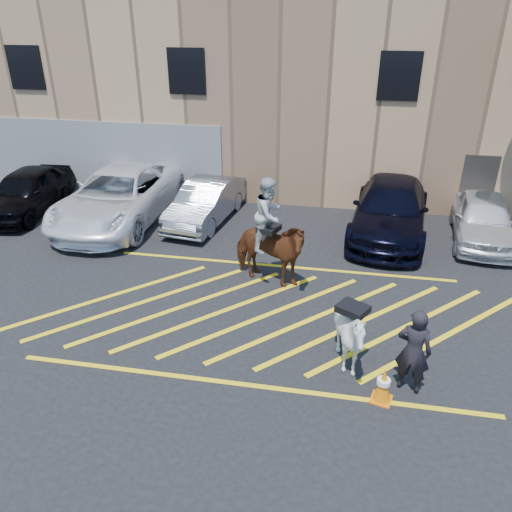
% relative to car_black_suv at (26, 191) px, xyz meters
% --- Properties ---
extents(ground, '(90.00, 90.00, 0.00)m').
position_rel_car_black_suv_xyz_m(ground, '(9.40, -4.70, -0.77)').
color(ground, black).
rests_on(ground, ground).
extents(car_black_suv, '(2.05, 4.58, 1.53)m').
position_rel_car_black_suv_xyz_m(car_black_suv, '(0.00, 0.00, 0.00)').
color(car_black_suv, black).
rests_on(car_black_suv, ground).
extents(car_white_pickup, '(3.02, 6.31, 1.74)m').
position_rel_car_black_suv_xyz_m(car_white_pickup, '(3.54, -0.12, 0.10)').
color(car_white_pickup, white).
rests_on(car_white_pickup, ground).
extents(car_silver_sedan, '(2.00, 4.31, 1.37)m').
position_rel_car_black_suv_xyz_m(car_silver_sedan, '(6.42, 0.31, -0.08)').
color(car_silver_sedan, gray).
rests_on(car_silver_sedan, ground).
extents(car_blue_suv, '(2.93, 5.82, 1.62)m').
position_rel_car_black_suv_xyz_m(car_blue_suv, '(12.47, 0.48, 0.05)').
color(car_blue_suv, black).
rests_on(car_blue_suv, ground).
extents(car_white_suv, '(2.19, 4.38, 1.43)m').
position_rel_car_black_suv_xyz_m(car_white_suv, '(15.26, 0.40, -0.05)').
color(car_white_suv, silver).
rests_on(car_white_suv, ground).
extents(handler, '(0.74, 0.59, 1.79)m').
position_rel_car_black_suv_xyz_m(handler, '(12.47, -7.02, 0.13)').
color(handler, black).
rests_on(handler, ground).
extents(warehouse, '(32.42, 10.20, 7.30)m').
position_rel_car_black_suv_xyz_m(warehouse, '(9.38, 7.29, 2.89)').
color(warehouse, tan).
rests_on(warehouse, ground).
extents(hatching_zone, '(12.60, 5.12, 0.01)m').
position_rel_car_black_suv_xyz_m(hatching_zone, '(9.40, -5.00, -0.76)').
color(hatching_zone, yellow).
rests_on(hatching_zone, ground).
extents(mounted_bay, '(2.41, 1.67, 2.91)m').
position_rel_car_black_suv_xyz_m(mounted_bay, '(9.16, -3.48, 0.41)').
color(mounted_bay, '#602516').
rests_on(mounted_bay, ground).
extents(saddled_white, '(1.83, 1.89, 1.59)m').
position_rel_car_black_suv_xyz_m(saddled_white, '(11.30, -6.59, 0.04)').
color(saddled_white, white).
rests_on(saddled_white, ground).
extents(traffic_cone, '(0.46, 0.46, 0.73)m').
position_rel_car_black_suv_xyz_m(traffic_cone, '(11.96, -7.45, -0.40)').
color(traffic_cone, orange).
rests_on(traffic_cone, ground).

